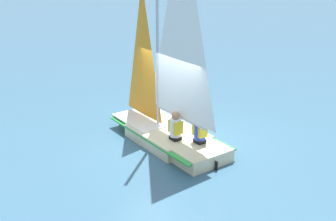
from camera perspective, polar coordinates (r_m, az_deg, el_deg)
The scene contains 4 objects.
ground_plane at distance 12.05m, azimuth -0.00°, elevation -4.26°, with size 260.00×260.00×0.00m, color #38607A.
sailboat_main at distance 11.66m, azimuth 0.07°, elevation -0.05°, with size 4.20×2.99×6.12m.
sailor_helm at distance 11.23m, azimuth 1.01°, elevation -2.71°, with size 0.42×0.39×1.16m.
sailor_crew at distance 11.08m, azimuth 4.32°, elevation -3.05°, with size 0.42×0.39×1.16m.
Camera 1 is at (-5.65, 9.36, 5.06)m, focal length 45.00 mm.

